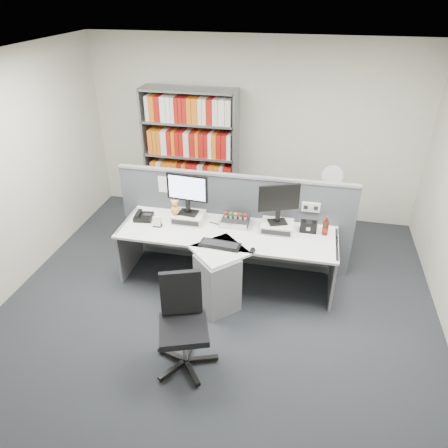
% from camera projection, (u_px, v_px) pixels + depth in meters
% --- Properties ---
extents(ground, '(5.50, 5.50, 0.00)m').
position_uv_depth(ground, '(212.00, 324.00, 4.68)').
color(ground, '#2B2E33').
rests_on(ground, ground).
extents(room_shell, '(5.04, 5.54, 2.72)m').
position_uv_depth(room_shell, '(209.00, 176.00, 3.78)').
color(room_shell, beige).
rests_on(room_shell, ground).
extents(partition, '(3.00, 0.08, 1.27)m').
position_uv_depth(partition, '(234.00, 219.00, 5.41)').
color(partition, '#4D5157').
rests_on(partition, ground).
extents(desk, '(2.60, 1.20, 0.72)m').
position_uv_depth(desk, '(223.00, 260.00, 4.96)').
color(desk, white).
rests_on(desk, ground).
extents(monitor_riser_left, '(0.38, 0.31, 0.10)m').
position_uv_depth(monitor_riser_left, '(188.00, 217.00, 5.22)').
color(monitor_riser_left, beige).
rests_on(monitor_riser_left, desk).
extents(monitor_riser_right, '(0.38, 0.31, 0.10)m').
position_uv_depth(monitor_riser_right, '(277.00, 227.00, 5.02)').
color(monitor_riser_right, beige).
rests_on(monitor_riser_right, desk).
extents(monitor_left, '(0.51, 0.18, 0.52)m').
position_uv_depth(monitor_left, '(187.00, 191.00, 5.04)').
color(monitor_left, black).
rests_on(monitor_left, monitor_riser_left).
extents(monitor_right, '(0.46, 0.22, 0.49)m').
position_uv_depth(monitor_right, '(279.00, 201.00, 4.84)').
color(monitor_right, black).
rests_on(monitor_right, monitor_riser_right).
extents(desktop_pc, '(0.32, 0.29, 0.09)m').
position_uv_depth(desktop_pc, '(236.00, 221.00, 5.15)').
color(desktop_pc, black).
rests_on(desktop_pc, desk).
extents(figurines, '(0.29, 0.05, 0.09)m').
position_uv_depth(figurines, '(236.00, 215.00, 5.09)').
color(figurines, beige).
rests_on(figurines, desktop_pc).
extents(keyboard, '(0.48, 0.21, 0.03)m').
position_uv_depth(keyboard, '(220.00, 245.00, 4.74)').
color(keyboard, black).
rests_on(keyboard, desk).
extents(mouse, '(0.06, 0.10, 0.04)m').
position_uv_depth(mouse, '(253.00, 250.00, 4.63)').
color(mouse, black).
rests_on(mouse, desk).
extents(desk_phone, '(0.25, 0.23, 0.10)m').
position_uv_depth(desk_phone, '(143.00, 217.00, 5.25)').
color(desk_phone, black).
rests_on(desk_phone, desk).
extents(desk_calendar, '(0.11, 0.08, 0.13)m').
position_uv_depth(desk_calendar, '(157.00, 222.00, 5.09)').
color(desk_calendar, black).
rests_on(desk_calendar, desk).
extents(plush_toy, '(0.11, 0.11, 0.19)m').
position_uv_depth(plush_toy, '(175.00, 208.00, 5.14)').
color(plush_toy, gold).
rests_on(plush_toy, monitor_riser_left).
extents(speaker, '(0.20, 0.11, 0.13)m').
position_uv_depth(speaker, '(308.00, 227.00, 4.98)').
color(speaker, black).
rests_on(speaker, desk).
extents(cola_bottle, '(0.07, 0.07, 0.24)m').
position_uv_depth(cola_bottle, '(325.00, 228.00, 4.91)').
color(cola_bottle, '#3F190A').
rests_on(cola_bottle, desk).
extents(shelving_unit, '(1.41, 0.40, 2.00)m').
position_uv_depth(shelving_unit, '(191.00, 157.00, 6.42)').
color(shelving_unit, slate).
rests_on(shelving_unit, ground).
extents(filing_cabinet, '(0.45, 0.61, 0.70)m').
position_uv_depth(filing_cabinet, '(326.00, 221.00, 5.97)').
color(filing_cabinet, slate).
rests_on(filing_cabinet, ground).
extents(desk_fan, '(0.29, 0.18, 0.50)m').
position_uv_depth(desk_fan, '(332.00, 178.00, 5.64)').
color(desk_fan, white).
rests_on(desk_fan, filing_cabinet).
extents(office_chair, '(0.64, 0.62, 0.96)m').
position_uv_depth(office_chair, '(183.00, 320.00, 4.01)').
color(office_chair, silver).
rests_on(office_chair, ground).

